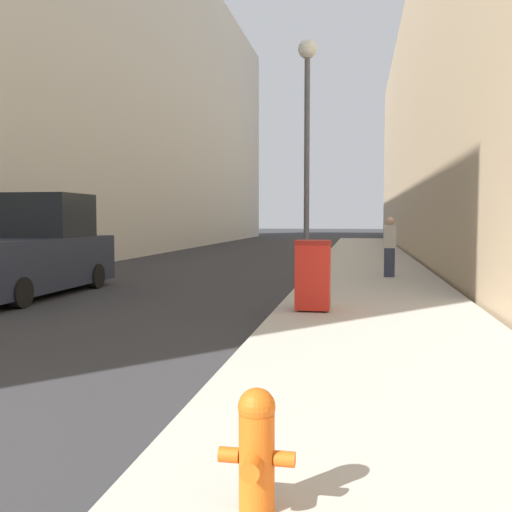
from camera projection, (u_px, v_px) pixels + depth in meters
name	position (u px, v px, depth m)	size (l,w,h in m)	color
sidewalk_right	(370.00, 269.00, 19.93)	(3.85, 60.00, 0.12)	#ADA89E
building_left_glass	(50.00, 81.00, 30.12)	(12.00, 60.00, 18.18)	beige
fire_hydrant	(257.00, 447.00, 3.31)	(0.45, 0.34, 0.72)	#D15614
trash_bin	(313.00, 275.00, 10.54)	(0.64, 0.62, 1.31)	red
lamppost	(307.00, 128.00, 13.44)	(0.44, 0.44, 5.88)	#4C4C51
pickup_truck	(30.00, 253.00, 13.58)	(2.09, 5.48, 2.45)	#232838
pedestrian_on_sidewalk	(390.00, 247.00, 16.61)	(0.35, 0.23, 1.74)	#2D3347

